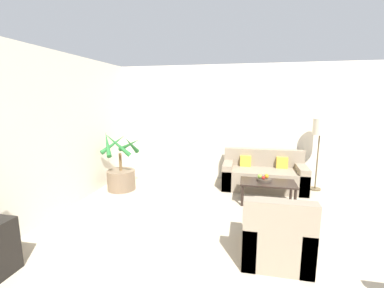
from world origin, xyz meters
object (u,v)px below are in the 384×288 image
at_px(ottoman, 271,214).
at_px(fruit_bowl, 264,180).
at_px(sofa_loveseat, 263,175).
at_px(potted_palm, 121,173).
at_px(apple_green, 260,176).
at_px(armchair, 275,237).
at_px(apple_red, 263,178).
at_px(coffee_table, 268,185).
at_px(orange_fruit, 267,176).
at_px(floor_lamp, 320,131).

bearing_deg(ottoman, fruit_bowl, 94.13).
distance_m(sofa_loveseat, ottoman, 1.67).
height_order(potted_palm, ottoman, potted_palm).
height_order(apple_green, armchair, armchair).
relative_size(apple_red, armchair, 0.08).
xyz_separation_m(coffee_table, apple_red, (-0.08, 0.00, 0.13)).
bearing_deg(armchair, sofa_loveseat, 89.56).
relative_size(potted_palm, coffee_table, 1.29).
distance_m(potted_palm, armchair, 3.48).
relative_size(sofa_loveseat, armchair, 2.03).
bearing_deg(orange_fruit, sofa_loveseat, 90.24).
relative_size(apple_green, ottoman, 0.16).
relative_size(apple_red, apple_green, 0.78).
bearing_deg(orange_fruit, apple_green, -163.60).
xyz_separation_m(potted_palm, fruit_bowl, (2.94, -0.07, 0.08)).
bearing_deg(apple_red, ottoman, -84.33).
relative_size(sofa_loveseat, orange_fruit, 21.38).
height_order(orange_fruit, ottoman, orange_fruit).
relative_size(floor_lamp, apple_green, 18.57).
relative_size(fruit_bowl, apple_green, 3.22).
bearing_deg(coffee_table, potted_palm, 177.49).
xyz_separation_m(sofa_loveseat, apple_green, (-0.13, -0.79, 0.22)).
relative_size(apple_red, ottoman, 0.12).
relative_size(coffee_table, orange_fruit, 12.32).
distance_m(floor_lamp, coffee_table, 1.72).
bearing_deg(potted_palm, armchair, -31.59).
xyz_separation_m(sofa_loveseat, apple_red, (-0.06, -0.84, 0.21)).
distance_m(fruit_bowl, apple_red, 0.08).
distance_m(floor_lamp, armchair, 3.06).
bearing_deg(sofa_loveseat, coffee_table, -88.46).
distance_m(orange_fruit, ottoman, 0.96).
bearing_deg(armchair, ottoman, 87.22).
relative_size(fruit_bowl, armchair, 0.31).
bearing_deg(potted_palm, coffee_table, -2.51).
bearing_deg(sofa_loveseat, orange_fruit, -89.76).
relative_size(sofa_loveseat, ottoman, 3.29).
bearing_deg(fruit_bowl, apple_green, -174.87).
distance_m(floor_lamp, fruit_bowl, 1.69).
distance_m(apple_red, armchair, 1.71).
height_order(coffee_table, apple_green, apple_green).
bearing_deg(fruit_bowl, orange_fruit, 34.81).
height_order(sofa_loveseat, armchair, armchair).
bearing_deg(armchair, floor_lamp, 67.37).
relative_size(coffee_table, apple_red, 15.55).
height_order(potted_palm, orange_fruit, potted_palm).
height_order(potted_palm, coffee_table, potted_palm).
height_order(floor_lamp, armchair, floor_lamp).
distance_m(apple_red, orange_fruit, 0.10).
distance_m(apple_green, orange_fruit, 0.13).
bearing_deg(apple_red, fruit_bowl, 71.49).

